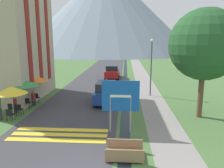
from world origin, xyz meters
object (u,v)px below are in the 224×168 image
cafe_umbrella_rear_orange (34,79)px  hotel_building (6,30)px  road_sign (121,100)px  streetlamp (151,63)px  person_seated_far (33,97)px  tree_by_path (205,45)px  cafe_chair_near_right (11,108)px  person_seated_near (15,104)px  footbridge (125,153)px  parked_car_near (106,92)px  cafe_umbrella_middle_green (26,83)px  cafe_chair_near_left (19,109)px  cafe_chair_far_right (36,97)px  cafe_chair_middle (27,102)px  cafe_umbrella_front_yellow (11,90)px  parked_car_far (112,72)px  cafe_chair_nearest (10,114)px

cafe_umbrella_rear_orange → hotel_building: bearing=159.6°
road_sign → streetlamp: 9.11m
person_seated_far → tree_by_path: tree_by_path is taller
cafe_chair_near_right → tree_by_path: bearing=-16.3°
person_seated_near → tree_by_path: bearing=-0.4°
streetlamp → footbridge: bearing=-101.8°
parked_car_near → tree_by_path: bearing=-24.1°
parked_car_near → cafe_umbrella_middle_green: size_ratio=1.81×
cafe_chair_near_left → person_seated_far: size_ratio=0.67×
cafe_chair_far_right → cafe_chair_near_right: bearing=-114.3°
footbridge → person_seated_far: 10.53m
cafe_umbrella_rear_orange → tree_by_path: size_ratio=0.33×
cafe_chair_middle → cafe_chair_far_right: 1.52m
hotel_building → cafe_umbrella_middle_green: hotel_building is taller
cafe_chair_middle → streetlamp: 11.29m
cafe_chair_near_left → road_sign: bearing=-44.6°
road_sign → cafe_umbrella_front_yellow: (-7.32, 1.88, 0.01)m
road_sign → person_seated_far: road_sign is taller
cafe_umbrella_middle_green → tree_by_path: (12.82, -1.30, 2.99)m
hotel_building → cafe_chair_near_left: hotel_building is taller
footbridge → cafe_chair_near_right: (-8.05, 5.27, 0.29)m
cafe_chair_far_right → cafe_chair_near_right: size_ratio=1.00×
road_sign → cafe_chair_far_right: road_sign is taller
cafe_umbrella_middle_green → streetlamp: size_ratio=0.41×
cafe_umbrella_middle_green → cafe_chair_middle: bearing=-62.5°
cafe_umbrella_rear_orange → person_seated_near: size_ratio=1.96×
tree_by_path → cafe_umbrella_front_yellow: bearing=-175.2°
parked_car_far → cafe_umbrella_rear_orange: bearing=-117.9°
streetlamp → tree_by_path: (2.74, -5.69, 1.80)m
cafe_chair_middle → tree_by_path: (12.71, -1.08, 4.43)m
cafe_chair_far_right → tree_by_path: (12.62, -2.60, 4.43)m
parked_car_far → cafe_chair_near_right: (-6.23, -15.51, -0.40)m
cafe_chair_near_right → hotel_building: bearing=99.3°
footbridge → cafe_chair_nearest: (-7.51, 4.03, 0.29)m
cafe_chair_far_right → cafe_umbrella_middle_green: 1.95m
road_sign → cafe_umbrella_rear_orange: road_sign is taller
parked_car_near → cafe_chair_far_right: bearing=-176.0°
parked_car_near → parked_car_far: (-0.22, 12.07, 0.00)m
parked_car_near → cafe_umbrella_middle_green: cafe_umbrella_middle_green is taller
parked_car_far → cafe_umbrella_front_yellow: 17.19m
parked_car_far → cafe_umbrella_rear_orange: cafe_umbrella_rear_orange is taller
cafe_umbrella_front_yellow → person_seated_near: size_ratio=1.82×
parked_car_near → cafe_umbrella_rear_orange: (-6.36, 0.46, 1.03)m
cafe_umbrella_rear_orange → parked_car_far: bearing=62.1°
cafe_umbrella_front_yellow → cafe_umbrella_middle_green: size_ratio=1.03×
road_sign → person_seated_near: size_ratio=2.49×
person_seated_near → parked_car_far: bearing=67.4°
cafe_chair_middle → person_seated_near: bearing=-90.7°
road_sign → tree_by_path: size_ratio=0.42×
streetlamp → tree_by_path: tree_by_path is taller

